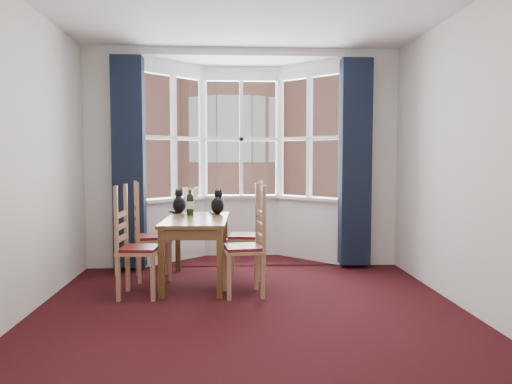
{
  "coord_description": "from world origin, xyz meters",
  "views": [
    {
      "loc": [
        -0.21,
        -4.19,
        1.42
      ],
      "look_at": [
        0.1,
        1.05,
        1.05
      ],
      "focal_mm": 35.0,
      "sensor_mm": 36.0,
      "label": 1
    }
  ],
  "objects": [
    {
      "name": "wall_back_pier_left",
      "position": [
        -1.65,
        2.25,
        1.4
      ],
      "size": [
        0.7,
        0.12,
        2.8
      ],
      "primitive_type": "cube",
      "color": "silver",
      "rests_on": "floor"
    },
    {
      "name": "wall_back_pier_right",
      "position": [
        1.65,
        2.25,
        1.4
      ],
      "size": [
        0.7,
        0.12,
        2.8
      ],
      "primitive_type": "cube",
      "color": "silver",
      "rests_on": "floor"
    },
    {
      "name": "curtain_right",
      "position": [
        1.42,
        2.07,
        1.35
      ],
      "size": [
        0.38,
        0.22,
        2.6
      ],
      "primitive_type": "cube",
      "color": "black",
      "rests_on": "floor"
    },
    {
      "name": "bay_window",
      "position": [
        0.0,
        2.75,
        1.4
      ],
      "size": [
        2.76,
        0.94,
        2.8
      ],
      "color": "white",
      "rests_on": "floor"
    },
    {
      "name": "candle_tall",
      "position": [
        -0.77,
        2.6,
        0.94
      ],
      "size": [
        0.06,
        0.06,
        0.13
      ],
      "primitive_type": "cylinder",
      "color": "white",
      "rests_on": "bay_window"
    },
    {
      "name": "floor",
      "position": [
        0.0,
        0.0,
        0.0
      ],
      "size": [
        4.5,
        4.5,
        0.0
      ],
      "primitive_type": "plane",
      "color": "black",
      "rests_on": "ground"
    },
    {
      "name": "wall_near",
      "position": [
        0.0,
        -2.25,
        1.4
      ],
      "size": [
        4.0,
        0.0,
        4.0
      ],
      "primitive_type": "plane",
      "rotation": [
        -1.57,
        0.0,
        0.0
      ],
      "color": "silver",
      "rests_on": "floor"
    },
    {
      "name": "cat_left",
      "position": [
        -0.79,
        1.92,
        0.85
      ],
      "size": [
        0.19,
        0.24,
        0.31
      ],
      "color": "black",
      "rests_on": "dining_table"
    },
    {
      "name": "chair_left_far",
      "position": [
        -1.16,
        1.59,
        0.47
      ],
      "size": [
        0.49,
        0.5,
        0.92
      ],
      "color": "#A0734E",
      "rests_on": "floor"
    },
    {
      "name": "chair_left_near",
      "position": [
        -1.19,
        0.87,
        0.47
      ],
      "size": [
        0.43,
        0.44,
        0.92
      ],
      "color": "#A0734E",
      "rests_on": "floor"
    },
    {
      "name": "cat_right",
      "position": [
        -0.32,
        1.78,
        0.85
      ],
      "size": [
        0.18,
        0.24,
        0.3
      ],
      "color": "black",
      "rests_on": "dining_table"
    },
    {
      "name": "wine_bottle",
      "position": [
        -0.64,
        1.65,
        0.88
      ],
      "size": [
        0.08,
        0.08,
        0.32
      ],
      "color": "black",
      "rests_on": "dining_table"
    },
    {
      "name": "candle_short",
      "position": [
        -0.66,
        2.63,
        0.93
      ],
      "size": [
        0.06,
        0.06,
        0.11
      ],
      "primitive_type": "cylinder",
      "color": "white",
      "rests_on": "bay_window"
    },
    {
      "name": "street",
      "position": [
        0.0,
        32.25,
        -6.0
      ],
      "size": [
        80.0,
        80.0,
        0.0
      ],
      "primitive_type": "plane",
      "color": "#333335",
      "rests_on": "ground"
    },
    {
      "name": "curtain_left",
      "position": [
        -1.42,
        2.07,
        1.35
      ],
      "size": [
        0.38,
        0.22,
        2.6
      ],
      "primitive_type": "cube",
      "color": "black",
      "rests_on": "floor"
    },
    {
      "name": "wall_left",
      "position": [
        -2.0,
        0.0,
        1.4
      ],
      "size": [
        0.0,
        4.5,
        4.5
      ],
      "primitive_type": "plane",
      "rotation": [
        1.57,
        0.0,
        1.57
      ],
      "color": "silver",
      "rests_on": "floor"
    },
    {
      "name": "candle_extra",
      "position": [
        -0.62,
        2.65,
        0.94
      ],
      "size": [
        0.05,
        0.05,
        0.14
      ],
      "primitive_type": "cylinder",
      "color": "white",
      "rests_on": "bay_window"
    },
    {
      "name": "tenement_building",
      "position": [
        0.0,
        14.01,
        1.6
      ],
      "size": [
        18.4,
        7.8,
        15.2
      ],
      "color": "#A86956",
      "rests_on": "street"
    },
    {
      "name": "chair_right_near",
      "position": [
        0.05,
        0.87,
        0.47
      ],
      "size": [
        0.45,
        0.47,
        0.92
      ],
      "color": "#A0734E",
      "rests_on": "floor"
    },
    {
      "name": "dining_table",
      "position": [
        -0.55,
        1.37,
        0.64
      ],
      "size": [
        0.74,
        1.3,
        0.74
      ],
      "color": "brown",
      "rests_on": "floor"
    },
    {
      "name": "chair_right_far",
      "position": [
        0.09,
        1.6,
        0.47
      ],
      "size": [
        0.45,
        0.47,
        0.92
      ],
      "color": "#A0734E",
      "rests_on": "floor"
    },
    {
      "name": "wall_right",
      "position": [
        2.0,
        0.0,
        1.4
      ],
      "size": [
        0.0,
        4.5,
        4.5
      ],
      "primitive_type": "plane",
      "rotation": [
        1.57,
        0.0,
        -1.57
      ],
      "color": "silver",
      "rests_on": "floor"
    }
  ]
}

